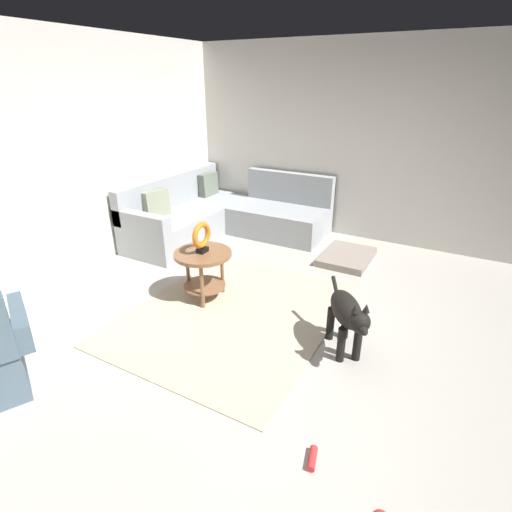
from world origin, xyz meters
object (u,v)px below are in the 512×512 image
(dog_bed_mat, at_px, (347,257))
(dog_toy_bone, at_px, (344,333))
(dog_toy_rope, at_px, (312,458))
(dog, at_px, (347,314))
(torus_sculpture, at_px, (202,237))
(sectional_couch, at_px, (223,216))
(side_table, at_px, (203,263))

(dog_bed_mat, height_order, dog_toy_bone, dog_bed_mat)
(dog_toy_rope, bearing_deg, dog_toy_bone, 9.31)
(dog_bed_mat, distance_m, dog_toy_bone, 1.72)
(dog, bearing_deg, dog_toy_rope, 62.51)
(dog_bed_mat, bearing_deg, dog, -163.85)
(dog, bearing_deg, torus_sculpture, -41.66)
(sectional_couch, bearing_deg, torus_sculpture, -152.63)
(torus_sculpture, bearing_deg, side_table, 75.96)
(side_table, bearing_deg, torus_sculpture, -104.04)
(dog_toy_bone, bearing_deg, side_table, 91.59)
(torus_sculpture, xyz_separation_m, dog_bed_mat, (1.69, -1.06, -0.67))
(torus_sculpture, distance_m, dog, 1.65)
(dog_toy_rope, relative_size, dog_toy_bone, 0.90)
(torus_sculpture, height_order, dog_toy_bone, torus_sculpture)
(side_table, bearing_deg, dog_toy_bone, -88.41)
(dog, bearing_deg, side_table, -41.66)
(sectional_couch, height_order, torus_sculpture, sectional_couch)
(dog_toy_bone, bearing_deg, sectional_couch, 55.61)
(dog_toy_rope, bearing_deg, dog_bed_mat, 13.08)
(sectional_couch, bearing_deg, dog_toy_bone, -124.39)
(sectional_couch, relative_size, dog_toy_bone, 12.50)
(sectional_couch, distance_m, dog_bed_mat, 1.96)
(sectional_couch, height_order, dog_toy_bone, sectional_couch)
(side_table, relative_size, dog, 0.83)
(sectional_couch, height_order, dog_bed_mat, sectional_couch)
(dog, xyz_separation_m, dog_toy_rope, (-1.15, -0.16, -0.35))
(dog_bed_mat, height_order, dog_toy_rope, dog_bed_mat)
(dog_toy_bone, bearing_deg, torus_sculpture, 91.59)
(sectional_couch, distance_m, torus_sculpture, 1.96)
(torus_sculpture, bearing_deg, sectional_couch, 27.37)
(sectional_couch, height_order, dog, sectional_couch)
(side_table, xyz_separation_m, dog_bed_mat, (1.69, -1.06, -0.37))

